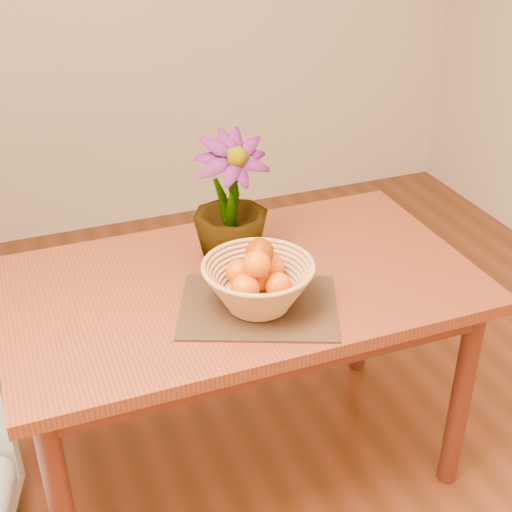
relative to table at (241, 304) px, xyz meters
name	(u,v)px	position (x,y,z in m)	size (l,w,h in m)	color
table	(241,304)	(0.00, 0.00, 0.00)	(1.40, 0.80, 0.75)	maroon
placemat	(258,307)	(-0.01, -0.16, 0.09)	(0.43, 0.33, 0.01)	#382214
wicker_basket	(258,287)	(-0.01, -0.16, 0.16)	(0.31, 0.31, 0.13)	#C07E50
orange_pile	(259,269)	(0.00, -0.15, 0.21)	(0.18, 0.18, 0.14)	#CF5303
potted_plant	(231,202)	(0.01, 0.11, 0.29)	(0.23, 0.23, 0.41)	#154B15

